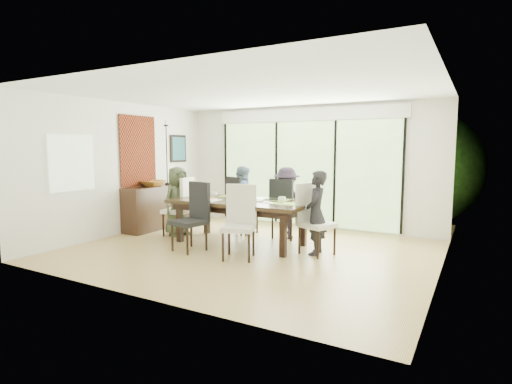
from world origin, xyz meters
The scene contains 62 objects.
floor centered at (0.00, 0.00, -0.01)m, with size 6.00×5.00×0.01m, color olive.
ceiling centered at (0.00, 0.00, 2.71)m, with size 6.00×5.00×0.01m, color white.
wall_back centered at (0.00, 2.51, 1.35)m, with size 6.00×0.02×2.70m, color silver.
wall_front centered at (0.00, -2.51, 1.35)m, with size 6.00×0.02×2.70m, color silver.
wall_left centered at (-3.01, 0.00, 1.35)m, with size 0.02×5.00×2.70m, color silver.
wall_right centered at (3.01, 0.00, 1.35)m, with size 0.02×5.00×2.70m, color silver.
glass_doors centered at (0.00, 2.47, 1.20)m, with size 4.20×0.02×2.30m, color #598C3F.
blinds_header centered at (0.00, 2.46, 2.50)m, with size 4.40×0.06×0.28m, color white.
mullion_a centered at (-2.10, 2.46, 1.20)m, with size 0.05×0.04×2.30m, color black.
mullion_b centered at (-0.70, 2.46, 1.20)m, with size 0.05×0.04×2.30m, color black.
mullion_c centered at (0.70, 2.46, 1.20)m, with size 0.05×0.04×2.30m, color black.
mullion_d centered at (2.10, 2.46, 1.20)m, with size 0.05×0.04×2.30m, color black.
side_window centered at (-2.97, -1.20, 1.50)m, with size 0.02×0.90×1.00m, color #8CAD7F.
deck centered at (0.00, 3.40, -0.05)m, with size 6.00×1.80×0.10m, color #4F3422.
rail_top centered at (0.00, 4.20, 0.55)m, with size 6.00×0.08×0.06m, color brown.
foliage_left centered at (-1.80, 5.20, 1.44)m, with size 3.20×3.20×3.20m, color #14380F.
foliage_mid centered at (0.40, 5.80, 1.80)m, with size 4.00×4.00×4.00m, color #14380F.
foliage_right centered at (2.20, 5.00, 1.26)m, with size 2.80×2.80×2.80m, color #14380F.
foliage_far centered at (-0.60, 6.50, 1.62)m, with size 3.60×3.60×3.60m, color #14380F.
table_top centered at (-0.40, 0.37, 0.78)m, with size 2.60×1.19×0.07m, color black.
table_apron centered at (-0.40, 0.37, 0.68)m, with size 2.39×0.98×0.11m, color black.
table_leg_fl centered at (-1.48, -0.06, 0.37)m, with size 0.10×0.10×0.75m, color black.
table_leg_fr centered at (0.68, -0.06, 0.37)m, with size 0.10×0.10×0.75m, color black.
table_leg_bl centered at (-1.48, 0.80, 0.37)m, with size 0.10×0.10×0.75m, color black.
table_leg_br centered at (0.68, 0.80, 0.37)m, with size 0.10×0.10×0.75m, color black.
chair_left_end centered at (-1.90, 0.37, 0.60)m, with size 0.50×0.50×1.19m, color white, non-canonical shape.
chair_right_end centered at (1.10, 0.37, 0.60)m, with size 0.50×0.50×1.19m, color silver, non-canonical shape.
chair_far_left centered at (-0.85, 1.22, 0.60)m, with size 0.50×0.50×1.19m, color black, non-canonical shape.
chair_far_right centered at (0.15, 1.22, 0.60)m, with size 0.50×0.50×1.19m, color black, non-canonical shape.
chair_near_left centered at (-0.90, -0.50, 0.60)m, with size 0.50×0.50×1.19m, color black, non-canonical shape.
chair_near_right centered at (0.10, -0.50, 0.60)m, with size 0.50×0.50×1.19m, color beige, non-canonical shape.
person_left_end centered at (-1.88, 0.37, 0.70)m, with size 0.65×0.41×1.40m, color #3A442D.
person_right_end centered at (1.08, 0.37, 0.70)m, with size 0.65×0.41×1.40m, color black.
person_far_left centered at (-0.85, 1.20, 0.70)m, with size 0.65×0.41×1.40m, color slate.
person_far_right centered at (0.15, 1.20, 0.70)m, with size 0.65×0.41×1.40m, color #291F2F.
placemat_left centered at (-1.35, 0.37, 0.82)m, with size 0.48×0.35×0.01m, color #78A83C.
placemat_right centered at (0.55, 0.37, 0.82)m, with size 0.48×0.35×0.01m, color #81B33F.
placemat_far_l centered at (-0.85, 0.77, 0.82)m, with size 0.48×0.35×0.01m, color #82AB3D.
placemat_far_r centered at (0.15, 0.77, 0.82)m, with size 0.48×0.35×0.01m, color #7EAC3D.
placemat_paper centered at (-0.95, 0.07, 0.82)m, with size 0.48×0.35×0.01m, color white.
tablet_far_l centered at (-0.75, 0.72, 0.83)m, with size 0.28×0.20×0.01m, color black.
tablet_far_r centered at (0.10, 0.72, 0.83)m, with size 0.26×0.18×0.01m, color black.
papers centered at (0.30, 0.32, 0.82)m, with size 0.33×0.24×0.00m, color white.
platter_base centered at (-0.95, 0.07, 0.83)m, with size 0.28×0.28×0.03m, color white.
platter_snacks centered at (-0.95, 0.07, 0.85)m, with size 0.22×0.22×0.02m, color orange.
vase centered at (-0.35, 0.42, 0.88)m, with size 0.09×0.09×0.13m, color silver.
hyacinth_stems centered at (-0.35, 0.42, 1.01)m, with size 0.04×0.04×0.17m, color #337226.
hyacinth_blooms centered at (-0.35, 0.42, 1.12)m, with size 0.12×0.12×0.12m, color #5068C8.
laptop centered at (-1.25, 0.27, 0.83)m, with size 0.36×0.23×0.03m, color silver.
cup_a centered at (-1.10, 0.52, 0.87)m, with size 0.13×0.13×0.10m, color white.
cup_b centered at (-0.25, 0.27, 0.86)m, with size 0.11×0.11×0.10m, color white.
cup_c centered at (0.40, 0.47, 0.87)m, with size 0.13×0.13×0.10m, color white.
book centered at (-0.15, 0.42, 0.82)m, with size 0.18×0.24×0.02m, color white.
sideboard centered at (-2.76, 0.70, 0.47)m, with size 0.47×1.67×0.94m, color black.
bowl centered at (-2.76, 0.60, 1.00)m, with size 0.50×0.50×0.12m, color brown.
candlestick_base centered at (-2.76, 1.05, 0.96)m, with size 0.10×0.10×0.04m, color black.
candlestick_shaft centered at (-2.76, 1.05, 1.62)m, with size 0.03×0.03×1.31m, color black.
candlestick_pan centered at (-2.76, 1.05, 2.27)m, with size 0.10×0.10×0.03m, color black.
candle centered at (-2.76, 1.05, 2.33)m, with size 0.04×0.04×0.10m, color silver.
tapestry centered at (-2.97, 0.40, 1.70)m, with size 0.02×1.00×1.50m, color maroon.
art_frame centered at (-2.97, 1.70, 1.75)m, with size 0.03×0.55×0.65m, color black.
art_canvas centered at (-2.95, 1.70, 1.75)m, with size 0.01×0.45×0.55m, color #194853.
Camera 1 is at (3.41, -5.83, 1.78)m, focal length 28.00 mm.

